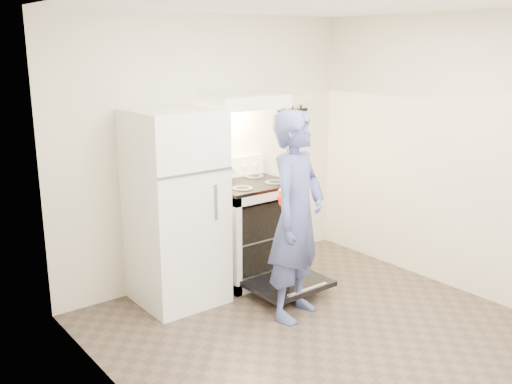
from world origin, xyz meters
TOP-DOWN VIEW (x-y plane):
  - floor at (0.00, 0.00)m, footprint 3.60×3.60m
  - back_wall at (0.00, 1.80)m, footprint 3.20×0.02m
  - refrigerator at (-0.58, 1.45)m, footprint 0.70×0.70m
  - stove_body at (0.23, 1.48)m, footprint 0.76×0.65m
  - cooktop at (0.23, 1.48)m, footprint 0.76×0.65m
  - backsplash at (0.23, 1.76)m, footprint 0.76×0.07m
  - oven_door at (0.23, 0.88)m, footprint 0.70×0.54m
  - oven_rack at (0.23, 1.48)m, footprint 0.60×0.52m
  - range_hood at (0.23, 1.55)m, footprint 0.76×0.50m
  - knife_strip at (1.05, 1.79)m, footprint 0.40×0.02m
  - pizza_stone at (0.29, 1.56)m, footprint 0.31×0.31m
  - tea_kettle at (-0.04, 1.66)m, footprint 0.21×0.18m
  - utensil_jar at (0.51, 1.22)m, footprint 0.10×0.10m
  - person at (0.04, 0.58)m, footprint 0.74×0.61m
  - dutch_oven at (0.29, 0.91)m, footprint 0.33×0.26m

SIDE VIEW (x-z plane):
  - floor at x=0.00m, z-range 0.00..0.00m
  - oven_door at x=0.23m, z-range 0.10..0.15m
  - oven_rack at x=0.23m, z-range 0.43..0.45m
  - pizza_stone at x=0.29m, z-range 0.45..0.46m
  - stove_body at x=0.23m, z-range 0.00..0.92m
  - refrigerator at x=-0.58m, z-range 0.00..1.70m
  - person at x=0.04m, z-range 0.00..1.73m
  - dutch_oven at x=0.29m, z-range 0.81..1.03m
  - cooktop at x=0.23m, z-range 0.92..0.95m
  - utensil_jar at x=0.51m, z-range 0.98..1.11m
  - backsplash at x=0.23m, z-range 0.95..1.15m
  - tea_kettle at x=-0.04m, z-range 0.95..1.21m
  - back_wall at x=0.00m, z-range 0.00..2.50m
  - knife_strip at x=1.05m, z-range 1.54..1.56m
  - range_hood at x=0.23m, z-range 1.65..1.77m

